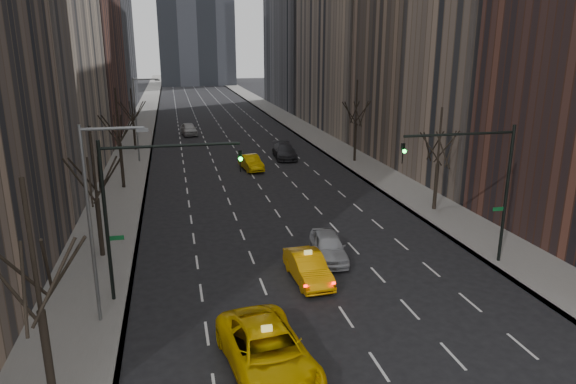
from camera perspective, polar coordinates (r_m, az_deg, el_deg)
sidewalk_left at (r=83.51m, az=-16.05°, el=6.83°), size 4.50×320.00×0.15m
sidewalk_right at (r=85.67m, az=0.65°, el=7.65°), size 4.50×320.00×0.15m
tree_lw_a at (r=19.03m, az=-25.74°, el=-11.94°), size 3.36×3.50×8.28m
tree_lw_b at (r=31.97m, az=-20.47°, el=-0.66°), size 3.36×3.50×7.82m
tree_lw_c at (r=47.42m, az=-18.16°, el=5.07°), size 3.36×3.50×8.74m
tree_lw_d at (r=65.22m, az=-16.81°, el=7.50°), size 3.36×3.50×7.36m
tree_rw_b at (r=40.49m, az=16.28°, el=3.03°), size 3.36×3.50×7.82m
tree_rw_c at (r=56.56m, az=7.54°, el=7.34°), size 3.36×3.50×8.74m
traffic_mast_left at (r=25.45m, az=-16.05°, el=-0.20°), size 6.69×0.39×8.00m
traffic_mast_right at (r=30.31m, az=20.74°, el=1.91°), size 6.69×0.39×8.00m
streetlight_near at (r=23.68m, az=-20.48°, el=-1.45°), size 2.83×0.22×9.00m
streetlight_far at (r=57.96m, az=-16.24°, el=8.64°), size 2.83×0.22×9.00m
taxi_suv at (r=20.75m, az=-2.26°, el=-17.32°), size 3.73×6.77×1.80m
taxi_sedan at (r=28.02m, az=2.23°, el=-8.37°), size 1.86×4.71×1.53m
silver_sedan_ahead at (r=30.80m, az=4.50°, el=-6.03°), size 2.47×4.91×1.61m
far_taxi at (r=53.07m, az=-4.15°, el=3.29°), size 2.21×4.82×1.53m
far_suv_grey at (r=58.50m, az=-0.39°, el=4.57°), size 2.65×5.82×1.65m
far_car_white at (r=75.71m, az=-10.95°, el=6.89°), size 2.49×5.21×1.72m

